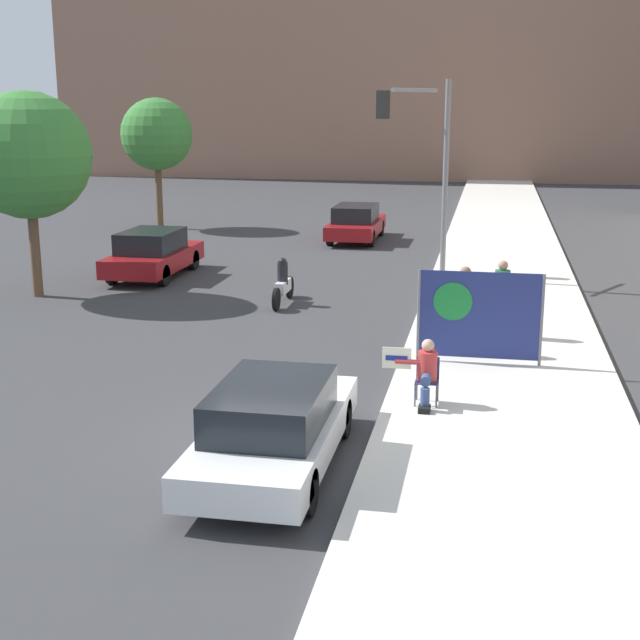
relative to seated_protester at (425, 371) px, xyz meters
name	(u,v)px	position (x,y,z in m)	size (l,w,h in m)	color
ground_plane	(277,446)	(-2.18, -1.99, -0.78)	(160.00, 160.00, 0.00)	#38383A
sidewalk_curb	(502,274)	(1.41, 13.01, -0.69)	(4.26, 90.00, 0.17)	beige
seated_protester	(425,371)	(0.00, 0.00, 0.00)	(0.98, 0.77, 1.16)	#474C56
jogger_on_sidewalk	(464,308)	(0.53, 3.53, 0.33)	(0.34, 0.34, 1.83)	#334775
pedestrian_behind	(502,298)	(1.30, 5.00, 0.27)	(0.34, 0.34, 1.73)	#424247
protest_banner	(478,315)	(0.84, 2.80, 0.37)	(2.50, 0.06, 1.87)	slate
traffic_light_pole	(422,147)	(-1.12, 12.03, 3.24)	(2.29, 2.06, 5.77)	slate
parked_car_curbside	(274,426)	(-2.00, -2.86, -0.09)	(1.77, 4.61, 1.35)	white
car_on_road_nearest	(153,254)	(-9.25, 10.95, -0.05)	(1.83, 4.38, 1.47)	maroon
car_on_road_midblock	(356,223)	(-4.19, 19.48, -0.07)	(1.79, 4.57, 1.40)	maroon
motorcycle_on_road	(283,284)	(-4.41, 7.97, -0.23)	(0.28, 2.19, 1.27)	silver
street_tree_near_curb	(28,156)	(-11.39, 7.66, 3.11)	(3.44, 3.44, 5.62)	brown
street_tree_midblock	(157,135)	(-13.01, 21.40, 3.17)	(3.02, 3.02, 5.48)	brown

